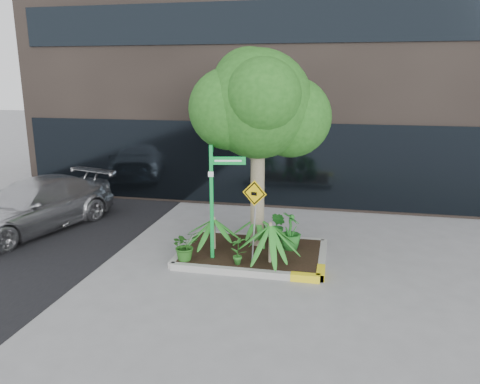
% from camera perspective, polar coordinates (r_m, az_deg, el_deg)
% --- Properties ---
extents(ground, '(80.00, 80.00, 0.00)m').
position_cam_1_polar(ground, '(10.76, 0.19, -8.36)').
color(ground, gray).
rests_on(ground, ground).
extents(planter, '(3.35, 2.36, 0.15)m').
position_cam_1_polar(planter, '(10.93, 1.68, -7.42)').
color(planter, '#9E9E99').
rests_on(planter, ground).
extents(tree, '(3.16, 2.81, 4.75)m').
position_cam_1_polar(tree, '(10.69, 2.25, 10.64)').
color(tree, tan).
rests_on(tree, ground).
extents(palm_front, '(1.02, 1.02, 1.13)m').
position_cam_1_polar(palm_front, '(10.03, 3.73, -4.02)').
color(palm_front, tan).
rests_on(palm_front, ground).
extents(palm_left, '(0.87, 0.87, 0.96)m').
position_cam_1_polar(palm_left, '(10.84, -3.21, -3.32)').
color(palm_left, tan).
rests_on(palm_left, ground).
extents(palm_back, '(0.80, 0.80, 0.89)m').
position_cam_1_polar(palm_back, '(11.15, 2.12, -3.10)').
color(palm_back, tan).
rests_on(palm_back, ground).
extents(parked_car, '(3.21, 5.06, 1.37)m').
position_cam_1_polar(parked_car, '(13.77, -23.85, -1.54)').
color(parked_car, '#ABABB0').
rests_on(parked_car, ground).
extents(shrub_a, '(0.85, 0.85, 0.67)m').
position_cam_1_polar(shrub_a, '(10.37, -6.71, -6.47)').
color(shrub_a, '#225A19').
rests_on(shrub_a, planter).
extents(shrub_b, '(0.64, 0.64, 0.88)m').
position_cam_1_polar(shrub_b, '(10.96, 6.19, -4.72)').
color(shrub_b, '#1F6A21').
rests_on(shrub_b, planter).
extents(shrub_c, '(0.47, 0.47, 0.63)m').
position_cam_1_polar(shrub_c, '(10.08, -0.25, -7.10)').
color(shrub_c, '#24641E').
rests_on(shrub_c, planter).
extents(shrub_d, '(0.56, 0.56, 0.72)m').
position_cam_1_polar(shrub_d, '(11.51, 4.66, -4.17)').
color(shrub_d, '#1C621F').
rests_on(shrub_d, planter).
extents(street_sign_post, '(0.88, 0.78, 2.68)m').
position_cam_1_polar(street_sign_post, '(10.14, -3.17, 0.07)').
color(street_sign_post, '#0E9E3A').
rests_on(street_sign_post, ground).
extents(cattle_sign, '(0.54, 0.25, 1.81)m').
position_cam_1_polar(cattle_sign, '(9.96, 1.77, -1.86)').
color(cattle_sign, slate).
rests_on(cattle_sign, ground).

